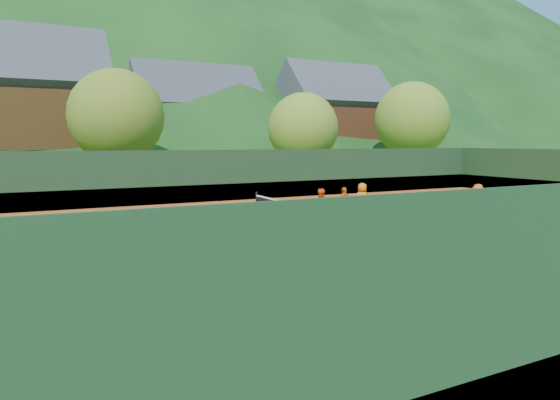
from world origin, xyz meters
name	(u,v)px	position (x,y,z in m)	size (l,w,h in m)	color
ground	(324,236)	(0.00, 0.00, 0.00)	(400.00, 400.00, 0.00)	#2F4D18
clay_court	(324,236)	(0.00, 0.00, 0.01)	(40.00, 24.00, 0.02)	#B24F1C
mountain_far_right	(315,23)	(90.00, 150.00, 47.50)	(260.00, 260.00, 95.00)	black
coach	(271,227)	(-3.00, -1.68, 0.84)	(0.60, 0.39, 1.64)	#1947A6
student_a	(320,208)	(0.80, 1.54, 0.81)	(0.77, 0.60, 1.59)	#F25C15
student_b	(344,203)	(3.11, 3.18, 0.73)	(0.83, 0.35, 1.42)	#CE5B12
student_c	(362,200)	(4.20, 3.31, 0.80)	(0.76, 0.50, 1.56)	orange
student_d	(478,200)	(9.17, 1.01, 0.77)	(0.96, 0.55, 1.49)	#DA4C13
tennis_ball_0	(103,263)	(-7.91, -0.82, 0.05)	(0.07, 0.07, 0.07)	yellow
tennis_ball_1	(415,233)	(3.25, -1.31, 0.05)	(0.07, 0.07, 0.07)	yellow
tennis_ball_2	(173,265)	(-6.19, -1.93, 0.05)	(0.07, 0.07, 0.07)	yellow
tennis_ball_3	(421,329)	(-3.42, -8.80, 0.05)	(0.07, 0.07, 0.07)	yellow
tennis_ball_4	(320,339)	(-5.32, -8.35, 0.05)	(0.07, 0.07, 0.07)	yellow
tennis_ball_5	(449,293)	(-1.30, -7.43, 0.05)	(0.07, 0.07, 0.07)	yellow
tennis_ball_6	(246,254)	(-3.87, -1.68, 0.05)	(0.07, 0.07, 0.07)	yellow
tennis_ball_7	(357,361)	(-5.27, -9.38, 0.05)	(0.07, 0.07, 0.07)	yellow
tennis_ball_9	(511,240)	(5.26, -3.91, 0.05)	(0.07, 0.07, 0.07)	yellow
tennis_ball_10	(175,275)	(-6.43, -3.05, 0.05)	(0.07, 0.07, 0.07)	yellow
tennis_ball_12	(66,301)	(-9.11, -4.03, 0.05)	(0.07, 0.07, 0.07)	yellow
tennis_ball_13	(219,376)	(-7.38, -8.88, 0.05)	(0.07, 0.07, 0.07)	yellow
tennis_ball_14	(447,335)	(-3.20, -9.23, 0.05)	(0.07, 0.07, 0.07)	yellow
tennis_ball_15	(524,314)	(-1.03, -9.15, 0.05)	(0.07, 0.07, 0.07)	yellow
tennis_ball_17	(204,287)	(-6.14, -4.44, 0.05)	(0.07, 0.07, 0.07)	yellow
tennis_ball_18	(398,281)	(-1.68, -6.13, 0.05)	(0.07, 0.07, 0.07)	yellow
tennis_ball_19	(362,243)	(0.29, -1.96, 0.05)	(0.07, 0.07, 0.07)	yellow
tennis_ball_20	(345,274)	(-2.46, -4.98, 0.05)	(0.07, 0.07, 0.07)	yellow
tennis_ball_21	(398,233)	(2.60, -1.09, 0.05)	(0.07, 0.07, 0.07)	yellow
tennis_ball_22	(350,241)	(0.18, -1.46, 0.05)	(0.07, 0.07, 0.07)	yellow
court_lines	(324,235)	(0.00, 0.00, 0.02)	(23.83, 11.03, 0.00)	white
tennis_net	(324,222)	(0.00, 0.00, 0.52)	(0.10, 12.07, 1.10)	black
perimeter_fence	(324,202)	(0.00, 0.00, 1.27)	(40.40, 24.24, 3.00)	black
ball_hopper	(85,258)	(-8.60, -3.16, 0.77)	(0.57, 0.57, 1.00)	black
chalet_left	(18,115)	(-10.00, 30.00, 5.65)	(13.80, 9.93, 12.92)	beige
chalet_mid	(196,127)	(6.00, 34.00, 4.99)	(12.65, 8.82, 11.45)	beige
chalet_right	(333,125)	(20.00, 30.00, 5.26)	(11.50, 8.82, 11.91)	beige
tree_b	(117,116)	(-4.00, 20.00, 5.19)	(6.40, 6.40, 8.40)	#3D2918
tree_c	(303,128)	(10.00, 19.00, 4.54)	(5.60, 5.60, 7.35)	#3C2818
tree_d	(412,119)	(22.00, 20.00, 5.52)	(6.80, 6.80, 8.93)	#41291A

